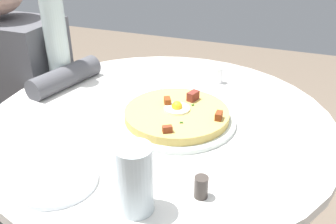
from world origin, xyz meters
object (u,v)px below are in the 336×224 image
fork (135,84)px  pizza_plate (177,119)px  bread_plate (57,180)px  salt_shaker (219,75)px  water_glass (135,179)px  breakfast_pizza (177,114)px  knife (126,87)px  water_bottle (56,40)px  person_seated (26,126)px  dining_table (160,168)px  pepper_shaker (201,187)px

fork → pizza_plate: bearing=160.6°
bread_plate → salt_shaker: salt_shaker is taller
bread_plate → salt_shaker: size_ratio=3.16×
water_glass → pizza_plate: bearing=96.6°
fork → water_glass: size_ratio=1.30×
breakfast_pizza → water_glass: (0.04, -0.34, 0.05)m
knife → water_bottle: water_bottle is taller
pizza_plate → water_bottle: 0.49m
water_glass → knife: bearing=118.5°
person_seated → pizza_plate: bearing=-12.5°
knife → fork: bearing=-90.0°
dining_table → water_glass: size_ratio=6.87×
dining_table → pizza_plate: size_ratio=3.00×
dining_table → salt_shaker: bearing=70.5°
pizza_plate → water_glass: bearing=-83.4°
dining_table → water_glass: bearing=-75.0°
fork → knife: bearing=90.0°
breakfast_pizza → knife: size_ratio=1.55×
water_glass → bread_plate: bearing=176.9°
pepper_shaker → water_glass: bearing=-144.2°
person_seated → fork: (0.48, 0.02, 0.25)m
pizza_plate → salt_shaker: (0.04, 0.29, 0.02)m
fork → dining_table: bearing=154.1°
pizza_plate → bread_plate: (-0.15, -0.33, -0.00)m
pizza_plate → person_seated: bearing=167.5°
person_seated → salt_shaker: person_seated is taller
salt_shaker → pepper_shaker: size_ratio=1.16×
breakfast_pizza → bread_plate: breakfast_pizza is taller
pizza_plate → pepper_shaker: 0.30m
dining_table → bread_plate: bearing=-105.3°
dining_table → water_bottle: bearing=164.5°
knife → water_bottle: 0.27m
breakfast_pizza → knife: breakfast_pizza is taller
bread_plate → water_bottle: 0.56m
person_seated → knife: (0.46, -0.01, 0.25)m
salt_shaker → dining_table: bearing=-109.5°
dining_table → water_bottle: (-0.40, 0.11, 0.32)m
pizza_plate → knife: (-0.22, 0.14, 0.00)m
bread_plate → dining_table: bearing=74.7°
water_bottle → bread_plate: bearing=-56.0°
salt_shaker → pizza_plate: bearing=-98.5°
breakfast_pizza → fork: 0.27m
dining_table → fork: size_ratio=5.28×
breakfast_pizza → pepper_shaker: size_ratio=5.96×
fork → pepper_shaker: bearing=149.3°
fork → water_glass: water_glass is taller
person_seated → breakfast_pizza: 0.75m
person_seated → water_bottle: person_seated is taller
dining_table → person_seated: 0.65m
person_seated → knife: bearing=-1.6°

